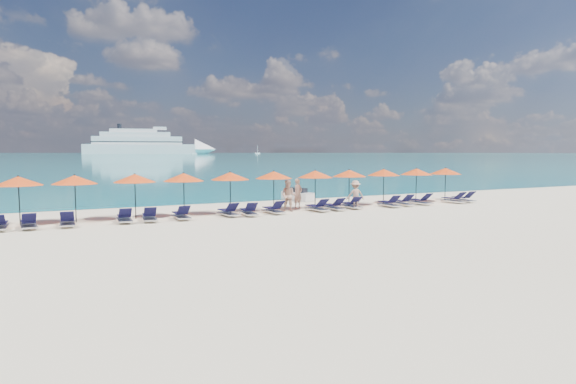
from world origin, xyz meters
name	(u,v)px	position (x,y,z in m)	size (l,w,h in m)	color
ground	(316,222)	(0.00, 0.00, 0.00)	(1400.00, 1400.00, 0.00)	beige
sea	(63,154)	(0.00, 660.00, 0.01)	(1600.00, 1300.00, 0.01)	#1FA9B2
cruise_ship	(152,145)	(94.63, 566.31, 10.99)	(153.33, 57.26, 42.25)	silver
sailboat_near	(194,153)	(137.25, 537.03, 1.13)	(6.00, 2.00, 11.00)	silver
sailboat_far	(257,153)	(217.88, 537.84, 1.20)	(6.40, 2.13, 11.74)	silver
jetski	(298,195)	(3.77, 9.20, 0.35)	(1.55, 2.56, 0.86)	silver
beachgoer_a	(298,193)	(1.78, 5.32, 0.87)	(0.64, 0.42, 1.74)	tan
beachgoer_b	(289,196)	(0.56, 4.07, 0.88)	(0.86, 0.50, 1.77)	tan
beachgoer_c	(355,195)	(4.54, 3.44, 0.83)	(1.08, 0.50, 1.67)	tan
umbrella_0	(18,181)	(-12.52, 4.88, 2.02)	(2.10, 2.10, 2.28)	black
umbrella_1	(75,180)	(-10.21, 4.84, 2.02)	(2.10, 2.10, 2.28)	black
umbrella_2	(135,178)	(-7.49, 4.94, 2.02)	(2.10, 2.10, 2.28)	black
umbrella_3	(184,177)	(-5.10, 4.74, 2.02)	(2.10, 2.10, 2.28)	black
umbrella_4	(230,176)	(-2.57, 4.82, 2.02)	(2.10, 2.10, 2.28)	black
umbrella_5	(274,175)	(0.04, 4.91, 2.02)	(2.10, 2.10, 2.28)	black
umbrella_6	(315,174)	(2.59, 4.71, 2.02)	(2.10, 2.10, 2.28)	black
umbrella_7	(349,173)	(4.97, 4.75, 2.02)	(2.10, 2.10, 2.28)	black
umbrella_8	(384,172)	(7.65, 4.90, 2.02)	(2.10, 2.10, 2.28)	black
umbrella_9	(416,172)	(10.21, 4.80, 2.02)	(2.10, 2.10, 2.28)	black
umbrella_10	(446,171)	(12.59, 4.66, 2.02)	(2.10, 2.10, 2.28)	black
lounger_1	(29,223)	(-12.14, 3.66, 0.24)	(0.78, 1.75, 0.66)	silver
lounger_2	(68,221)	(-10.61, 3.61, 0.24)	(0.69, 1.72, 0.66)	silver
lounger_3	(124,218)	(-8.18, 3.73, 0.24)	(0.69, 1.72, 0.66)	silver
lounger_4	(149,217)	(-7.05, 3.64, 0.24)	(0.78, 1.75, 0.66)	silver
lounger_5	(181,215)	(-5.53, 3.63, 0.24)	(0.62, 1.70, 0.66)	silver
lounger_6	(228,212)	(-3.08, 3.73, 0.24)	(0.75, 1.74, 0.66)	silver
lounger_7	(249,211)	(-2.05, 3.46, 0.24)	(0.79, 1.75, 0.66)	silver
lounger_8	(273,209)	(-0.56, 3.63, 0.24)	(0.75, 1.74, 0.66)	silver
lounger_9	(317,207)	(2.03, 3.48, 0.24)	(0.76, 1.75, 0.66)	silver
lounger_10	(334,206)	(3.13, 3.53, 0.24)	(0.71, 1.73, 0.66)	silver
lounger_11	(351,205)	(4.47, 3.76, 0.24)	(0.70, 1.73, 0.66)	silver
lounger_12	(389,203)	(6.96, 3.41, 0.24)	(0.71, 1.73, 0.66)	silver
lounger_13	(403,202)	(8.11, 3.58, 0.24)	(0.63, 1.71, 0.66)	silver
lounger_14	(420,201)	(9.53, 3.60, 0.24)	(0.71, 1.73, 0.66)	silver
lounger_15	(454,199)	(12.15, 3.43, 0.24)	(0.72, 1.73, 0.66)	silver
lounger_16	(464,199)	(13.15, 3.56, 0.24)	(0.62, 1.70, 0.66)	silver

